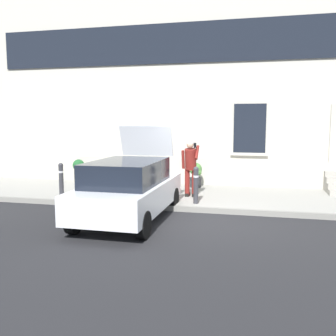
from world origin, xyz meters
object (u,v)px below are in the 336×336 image
(planter_cream, at_px, (79,170))
(planter_olive, at_px, (134,172))
(planter_charcoal, at_px, (196,174))
(bollard_near_person, at_px, (196,184))
(person_on_phone, at_px, (191,164))
(hatchback_car_white, at_px, (129,188))
(bollard_far_left, at_px, (61,179))

(planter_cream, distance_m, planter_olive, 2.26)
(planter_cream, xyz_separation_m, planter_charcoal, (4.52, -0.14, 0.00))
(bollard_near_person, xyz_separation_m, planter_olive, (-2.68, 2.62, -0.11))
(person_on_phone, relative_size, planter_cream, 2.02)
(person_on_phone, distance_m, planter_olive, 2.99)
(planter_cream, bearing_deg, person_on_phone, -22.20)
(hatchback_car_white, xyz_separation_m, planter_olive, (-1.27, 4.22, -0.19))
(planter_olive, bearing_deg, planter_charcoal, 0.19)
(person_on_phone, xyz_separation_m, planter_cream, (-4.63, 1.89, -0.54))
(hatchback_car_white, xyz_separation_m, person_on_phone, (1.11, 2.48, 0.35))
(planter_cream, distance_m, planter_charcoal, 4.52)
(bollard_near_person, relative_size, planter_olive, 1.22)
(planter_cream, bearing_deg, planter_olive, -3.82)
(hatchback_car_white, height_order, planter_olive, hatchback_car_white)
(bollard_far_left, relative_size, person_on_phone, 0.60)
(planter_olive, distance_m, planter_charcoal, 2.26)
(person_on_phone, xyz_separation_m, planter_olive, (-2.37, 1.74, -0.54))
(hatchback_car_white, bearing_deg, bollard_far_left, 149.70)
(person_on_phone, bearing_deg, planter_olive, 129.63)
(bollard_far_left, xyz_separation_m, planter_charcoal, (3.72, 2.63, -0.11))
(bollard_near_person, xyz_separation_m, person_on_phone, (-0.31, 0.88, 0.43))
(bollard_near_person, xyz_separation_m, planter_cream, (-4.94, 2.77, -0.11))
(planter_olive, bearing_deg, planter_cream, 176.18)
(hatchback_car_white, distance_m, bollard_near_person, 2.13)
(planter_cream, relative_size, planter_charcoal, 1.00)
(bollard_far_left, height_order, person_on_phone, person_on_phone)
(bollard_far_left, bearing_deg, person_on_phone, 12.97)
(person_on_phone, height_order, planter_charcoal, person_on_phone)
(hatchback_car_white, relative_size, bollard_near_person, 3.91)
(bollard_near_person, relative_size, bollard_far_left, 1.00)
(hatchback_car_white, bearing_deg, planter_cream, 128.90)
(hatchback_car_white, xyz_separation_m, bollard_near_person, (1.41, 1.59, -0.09))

